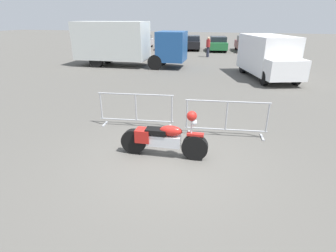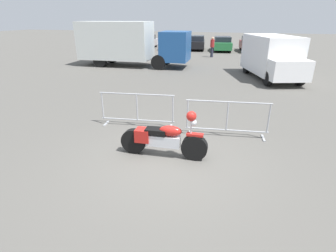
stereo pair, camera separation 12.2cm
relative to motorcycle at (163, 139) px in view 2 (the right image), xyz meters
name	(u,v)px [view 2 (the right image)]	position (x,y,z in m)	size (l,w,h in m)	color
ground_plane	(168,162)	(0.21, -0.27, -0.47)	(120.00, 120.00, 0.00)	#54514C
motorcycle	(163,139)	(0.00, 0.00, 0.00)	(2.20, 0.37, 1.24)	black
crowd_barrier_near	(137,109)	(-1.39, 1.64, 0.08)	(2.35, 0.74, 1.07)	#9EA0A5
crowd_barrier_far	(227,118)	(1.39, 1.64, 0.08)	(2.35, 0.74, 1.07)	#9EA0A5
box_truck	(128,42)	(-6.43, 11.93, 1.16)	(7.81, 2.68, 2.98)	silver
delivery_van	(272,56)	(3.00, 10.53, 0.77)	(3.52, 5.36, 2.31)	white
parked_car_tan	(124,41)	(-12.15, 23.21, 0.29)	(2.50, 4.68, 1.51)	tan
parked_car_silver	(147,41)	(-9.36, 23.34, 0.24)	(2.34, 4.39, 1.42)	#B7BABF
parked_car_red	(171,42)	(-6.58, 23.21, 0.22)	(2.25, 4.22, 1.36)	#B21E19
parked_car_black	(196,43)	(-3.79, 23.39, 0.26)	(2.40, 4.50, 1.45)	black
parked_car_green	(222,44)	(-1.00, 23.02, 0.25)	(2.36, 4.43, 1.43)	#236B38
parked_car_maroon	(250,44)	(1.79, 23.46, 0.27)	(2.44, 4.57, 1.47)	maroon
pedestrian	(212,46)	(-1.36, 18.12, 0.45)	(0.48, 0.48, 1.69)	#262838
planter_island	(271,61)	(3.42, 15.96, -0.29)	(4.04, 4.04, 0.87)	#ADA89E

